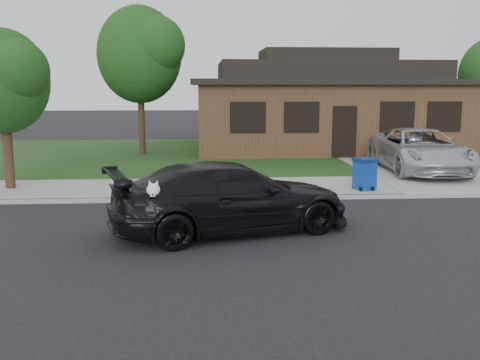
{
  "coord_description": "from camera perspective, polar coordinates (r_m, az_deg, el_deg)",
  "views": [
    {
      "loc": [
        -1.8,
        -10.7,
        3.07
      ],
      "look_at": [
        -1.04,
        0.48,
        1.1
      ],
      "focal_mm": 40.0,
      "sensor_mm": 36.0,
      "label": 1
    }
  ],
  "objects": [
    {
      "name": "minivan",
      "position": [
        19.61,
        18.59,
        3.04
      ],
      "size": [
        2.71,
        5.45,
        1.48
      ],
      "primitive_type": "imported",
      "rotation": [
        0.0,
        0.0,
        -0.05
      ],
      "color": "silver",
      "rests_on": "driveway"
    },
    {
      "name": "driveway",
      "position": [
        22.33,
        16.59,
        1.83
      ],
      "size": [
        4.5,
        13.0,
        0.14
      ],
      "primitive_type": "cube",
      "color": "gray",
      "rests_on": "ground"
    },
    {
      "name": "sidewalk",
      "position": [
        16.09,
        2.59,
        -0.83
      ],
      "size": [
        60.0,
        3.0,
        0.12
      ],
      "primitive_type": "cube",
      "color": "gray",
      "rests_on": "ground"
    },
    {
      "name": "lawn",
      "position": [
        23.96,
        0.43,
        2.76
      ],
      "size": [
        60.0,
        13.0,
        0.13
      ],
      "primitive_type": "cube",
      "color": "#193814",
      "rests_on": "ground"
    },
    {
      "name": "recycling_bin",
      "position": [
        15.83,
        13.16,
        0.66
      ],
      "size": [
        0.72,
        0.72,
        0.91
      ],
      "rotation": [
        0.0,
        0.0,
        0.42
      ],
      "color": "navy",
      "rests_on": "sidewalk"
    },
    {
      "name": "sedan",
      "position": [
        11.34,
        -1.0,
        -1.86
      ],
      "size": [
        5.53,
        3.51,
        1.49
      ],
      "rotation": [
        0.0,
        0.0,
        1.87
      ],
      "color": "black",
      "rests_on": "ground"
    },
    {
      "name": "house",
      "position": [
        26.36,
        8.88,
        7.81
      ],
      "size": [
        12.6,
        8.6,
        4.65
      ],
      "color": "#422B1C",
      "rests_on": "ground"
    },
    {
      "name": "ground",
      "position": [
        11.28,
        5.46,
        -5.88
      ],
      "size": [
        120.0,
        120.0,
        0.0
      ],
      "primitive_type": "plane",
      "color": "black",
      "rests_on": "ground"
    },
    {
      "name": "tree_2",
      "position": [
        16.77,
        -23.71,
        9.81
      ],
      "size": [
        2.73,
        2.6,
        4.59
      ],
      "color": "#332114",
      "rests_on": "ground"
    },
    {
      "name": "tree_0",
      "position": [
        23.76,
        -10.3,
        13.21
      ],
      "size": [
        3.78,
        3.6,
        6.34
      ],
      "color": "#332114",
      "rests_on": "ground"
    },
    {
      "name": "curb",
      "position": [
        14.63,
        3.25,
        -1.92
      ],
      "size": [
        60.0,
        0.12,
        0.12
      ],
      "primitive_type": "cube",
      "color": "gray",
      "rests_on": "ground"
    }
  ]
}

